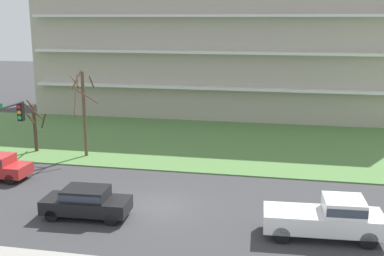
# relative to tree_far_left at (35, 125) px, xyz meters

# --- Properties ---
(ground) EXTENTS (160.00, 160.00, 0.00)m
(ground) POSITION_rel_tree_far_left_xyz_m (11.79, -8.68, -2.07)
(ground) COLOR #38383A
(grass_lawn_strip) EXTENTS (80.00, 16.00, 0.08)m
(grass_lawn_strip) POSITION_rel_tree_far_left_xyz_m (11.79, 5.32, -2.03)
(grass_lawn_strip) COLOR #547F42
(grass_lawn_strip) RESTS_ON ground
(apartment_building) EXTENTS (38.32, 12.74, 16.94)m
(apartment_building) POSITION_rel_tree_far_left_xyz_m (11.79, 19.22, 6.40)
(apartment_building) COLOR #B2A899
(apartment_building) RESTS_ON ground
(tree_far_left) EXTENTS (1.55, 2.04, 4.10)m
(tree_far_left) POSITION_rel_tree_far_left_xyz_m (0.00, 0.00, 0.00)
(tree_far_left) COLOR #423023
(tree_far_left) RESTS_ON ground
(tree_left) EXTENTS (2.08, 1.96, 6.28)m
(tree_left) POSITION_rel_tree_far_left_xyz_m (4.15, -0.45, 1.51)
(tree_left) COLOR brown
(tree_left) RESTS_ON ground
(sedan_black_near_left) EXTENTS (4.48, 2.00, 1.57)m
(sedan_black_near_left) POSITION_rel_tree_far_left_xyz_m (8.67, -10.68, -1.20)
(sedan_black_near_left) COLOR black
(sedan_black_near_left) RESTS_ON ground
(pickup_white_center_left) EXTENTS (5.50, 2.29, 1.95)m
(pickup_white_center_left) POSITION_rel_tree_far_left_xyz_m (20.53, -10.66, -1.06)
(pickup_white_center_left) COLOR white
(pickup_white_center_left) RESTS_ON ground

